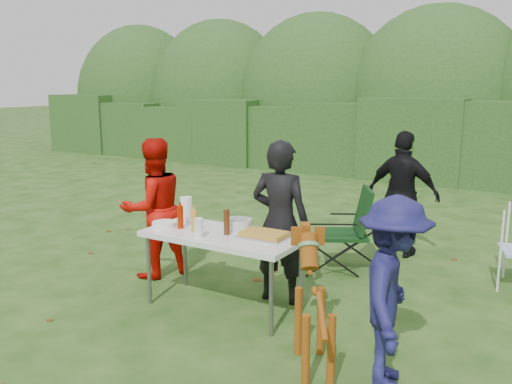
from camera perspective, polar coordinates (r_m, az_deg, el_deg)
The scene contains 19 objects.
ground at distance 5.61m, azimuth -5.61°, elevation -10.89°, with size 80.00×80.00×0.00m, color #1E4211.
hedge_row at distance 12.61m, azimuth 16.48°, elevation 5.17°, with size 22.00×1.40×1.70m, color #23471C.
shrub_backdrop at distance 14.11m, azimuth 18.31°, elevation 8.74°, with size 20.00×2.60×3.20m, color #3D6628.
folding_table at distance 5.10m, azimuth -3.51°, elevation -4.96°, with size 1.50×0.70×0.74m.
person_cook at distance 5.26m, azimuth 2.55°, elevation -3.15°, with size 0.58×0.38×1.60m, color black.
person_red_jacket at distance 6.06m, azimuth -10.74°, elevation -1.69°, with size 0.75×0.58×1.54m, color #BD0B04.
person_black_puffy at distance 6.89m, azimuth 15.20°, elevation -0.24°, with size 0.91×0.38×1.56m, color black.
child at distance 3.96m, azimuth 14.20°, elevation -10.21°, with size 0.89×0.51×1.37m, color #19184E.
dog at distance 4.10m, azimuth 6.15°, elevation -12.28°, with size 1.01×0.41×0.96m, color brown, non-canonical shape.
camping_chair at distance 6.24m, azimuth 9.11°, elevation -3.91°, with size 0.61×0.61×0.98m, color black, non-canonical shape.
food_tray at distance 4.95m, azimuth 0.87°, elevation -4.70°, with size 0.45×0.30×0.02m, color #B7B7BA.
focaccia_bread at distance 4.94m, azimuth 0.87°, elevation -4.39°, with size 0.40×0.26×0.04m, color gold.
mustard_bottle at distance 5.16m, azimuth -6.52°, elevation -3.07°, with size 0.06×0.06×0.20m, color gold.
ketchup_bottle at distance 5.28m, azimuth -7.97°, elevation -2.65°, with size 0.06×0.06×0.22m, color #8E1800.
beer_bottle at distance 5.02m, azimuth -3.11°, elevation -3.17°, with size 0.06×0.06×0.24m, color #47230F.
paper_towel_roll at distance 5.49m, azimuth -7.37°, elevation -1.87°, with size 0.12×0.12×0.26m, color white.
cup_stack at distance 4.95m, azimuth -6.05°, elevation -3.78°, with size 0.08×0.08×0.18m, color white.
pasta_bowl at distance 5.21m, azimuth -1.83°, elevation -3.40°, with size 0.26×0.26×0.10m, color silver.
plate_stack at distance 5.38m, azimuth -9.63°, elevation -3.37°, with size 0.24×0.24×0.05m, color white.
Camera 1 is at (3.11, -4.16, 2.13)m, focal length 38.00 mm.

